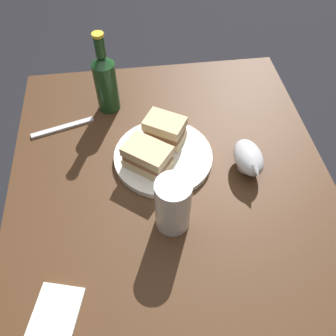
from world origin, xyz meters
name	(u,v)px	position (x,y,z in m)	size (l,w,h in m)	color
ground_plane	(171,294)	(0.00, 0.00, 0.00)	(6.00, 6.00, 0.00)	black
dining_table	(172,256)	(0.00, 0.00, 0.38)	(1.05, 0.82, 0.75)	#422816
plate	(163,156)	(-0.11, -0.01, 0.76)	(0.26, 0.26, 0.02)	silver
sandwich_half_left	(164,130)	(-0.17, 0.00, 0.81)	(0.11, 0.12, 0.07)	#CCB284
sandwich_half_right	(147,157)	(-0.08, -0.05, 0.81)	(0.13, 0.14, 0.07)	#CCB284
potato_wedge_front	(154,144)	(-0.15, -0.03, 0.78)	(0.04, 0.02, 0.02)	#B77F33
potato_wedge_middle	(144,141)	(-0.16, -0.06, 0.78)	(0.04, 0.02, 0.02)	#B77F33
potato_wedge_back	(133,141)	(-0.16, -0.09, 0.78)	(0.05, 0.02, 0.01)	#B77F33
potato_wedge_left_edge	(142,153)	(-0.12, -0.07, 0.78)	(0.05, 0.02, 0.02)	#B77F33
potato_wedge_right_edge	(141,149)	(-0.13, -0.07, 0.78)	(0.04, 0.02, 0.02)	#B77F33
pint_glass	(173,207)	(0.08, -0.01, 0.82)	(0.08, 0.08, 0.15)	white
gravy_boat	(249,158)	(-0.05, 0.20, 0.80)	(0.13, 0.08, 0.07)	#B7B7BC
cider_bottle	(106,81)	(-0.34, -0.15, 0.85)	(0.06, 0.06, 0.24)	#19421E
napkin	(56,313)	(0.26, -0.27, 0.76)	(0.11, 0.09, 0.01)	silver
fork	(63,128)	(-0.26, -0.28, 0.76)	(0.18, 0.02, 0.01)	silver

